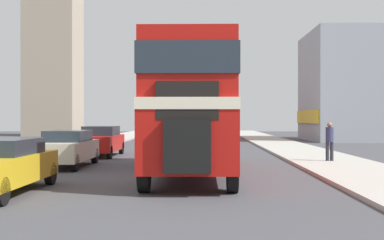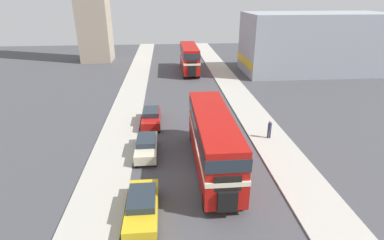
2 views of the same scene
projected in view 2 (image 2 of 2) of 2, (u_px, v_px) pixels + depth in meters
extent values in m
plane|color=#47474C|center=(202.00, 178.00, 21.07)|extent=(120.00, 120.00, 0.00)
cube|color=#B7B2A8|center=(295.00, 172.00, 21.59)|extent=(3.50, 120.00, 0.12)
cube|color=#B7B2A8|center=(104.00, 182.00, 20.50)|extent=(3.50, 120.00, 0.12)
cube|color=#B2140F|center=(213.00, 152.00, 21.81)|extent=(2.55, 10.99, 1.63)
cube|color=beige|center=(213.00, 140.00, 21.44)|extent=(2.57, 11.04, 0.30)
cube|color=#B2140F|center=(213.00, 127.00, 21.03)|extent=(2.50, 10.77, 1.78)
cube|color=#232D38|center=(213.00, 126.00, 20.99)|extent=(2.57, 10.88, 0.80)
cube|color=black|center=(228.00, 202.00, 16.72)|extent=(1.15, 0.20, 1.31)
cube|color=black|center=(228.00, 184.00, 16.42)|extent=(1.53, 0.12, 0.95)
cylinder|color=black|center=(205.00, 202.00, 17.77)|extent=(0.28, 1.06, 1.06)
cylinder|color=black|center=(243.00, 200.00, 17.96)|extent=(0.28, 1.06, 1.06)
cylinder|color=black|center=(192.00, 135.00, 26.19)|extent=(0.28, 1.06, 1.06)
cylinder|color=black|center=(217.00, 134.00, 26.38)|extent=(0.28, 1.06, 1.06)
cube|color=#B2140F|center=(189.00, 64.00, 48.91)|extent=(2.48, 10.22, 1.64)
cube|color=beige|center=(189.00, 58.00, 48.53)|extent=(2.51, 10.27, 0.30)
cube|color=#B2140F|center=(189.00, 51.00, 48.12)|extent=(2.43, 10.02, 1.78)
cube|color=#232D38|center=(189.00, 51.00, 48.09)|extent=(2.51, 10.12, 0.80)
cube|color=black|center=(192.00, 72.00, 44.16)|extent=(1.12, 0.20, 1.31)
cube|color=black|center=(192.00, 64.00, 43.86)|extent=(1.49, 0.12, 0.95)
cylinder|color=black|center=(184.00, 75.00, 45.22)|extent=(0.28, 1.06, 1.06)
cylinder|color=black|center=(199.00, 75.00, 45.40)|extent=(0.28, 1.06, 1.06)
cylinder|color=black|center=(181.00, 63.00, 52.94)|extent=(0.28, 1.06, 1.06)
cylinder|color=black|center=(194.00, 63.00, 53.12)|extent=(0.28, 1.06, 1.06)
cube|color=gold|center=(142.00, 208.00, 17.16)|extent=(1.78, 4.66, 0.69)
cube|color=#232D38|center=(142.00, 198.00, 17.12)|extent=(1.56, 2.42, 0.41)
cylinder|color=black|center=(125.00, 238.00, 15.50)|extent=(0.20, 0.64, 0.64)
cylinder|color=black|center=(156.00, 236.00, 15.63)|extent=(0.20, 0.64, 0.64)
cylinder|color=black|center=(132.00, 193.00, 18.95)|extent=(0.20, 0.64, 0.64)
cylinder|color=black|center=(157.00, 192.00, 19.08)|extent=(0.20, 0.64, 0.64)
cube|color=beige|center=(147.00, 147.00, 23.88)|extent=(1.66, 4.43, 0.71)
cube|color=#232D38|center=(146.00, 140.00, 23.82)|extent=(1.46, 2.30, 0.43)
cylinder|color=black|center=(136.00, 163.00, 22.33)|extent=(0.20, 0.64, 0.64)
cylinder|color=black|center=(155.00, 162.00, 22.45)|extent=(0.20, 0.64, 0.64)
cylinder|color=black|center=(139.00, 141.00, 25.57)|extent=(0.20, 0.64, 0.64)
cylinder|color=black|center=(156.00, 140.00, 25.69)|extent=(0.20, 0.64, 0.64)
cube|color=red|center=(151.00, 118.00, 29.33)|extent=(1.73, 4.50, 0.76)
cube|color=#232D38|center=(151.00, 112.00, 29.25)|extent=(1.53, 2.34, 0.47)
cylinder|color=black|center=(143.00, 129.00, 27.75)|extent=(0.20, 0.64, 0.64)
cylinder|color=black|center=(159.00, 129.00, 27.87)|extent=(0.20, 0.64, 0.64)
cylinder|color=black|center=(145.00, 115.00, 31.06)|extent=(0.20, 0.64, 0.64)
cylinder|color=black|center=(160.00, 114.00, 31.18)|extent=(0.20, 0.64, 0.64)
cylinder|color=#282833|center=(268.00, 134.00, 26.45)|extent=(0.15, 0.15, 0.79)
cylinder|color=#282833|center=(270.00, 134.00, 26.46)|extent=(0.15, 0.15, 0.79)
cylinder|color=navy|center=(270.00, 126.00, 26.18)|extent=(0.33, 0.33, 0.63)
sphere|color=#9E7051|center=(270.00, 122.00, 26.01)|extent=(0.21, 0.21, 0.21)
cube|color=#999EA8|center=(314.00, 43.00, 47.49)|extent=(22.00, 9.74, 9.22)
cube|color=gold|center=(244.00, 61.00, 47.62)|extent=(0.12, 9.25, 1.11)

